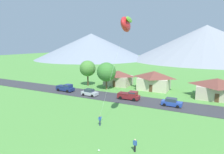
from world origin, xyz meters
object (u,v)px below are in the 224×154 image
at_px(house_left_center, 217,88).
at_px(house_right_center, 154,80).
at_px(house_leftmost, 118,78).
at_px(soccer_ball, 99,150).
at_px(tree_near_left, 88,68).
at_px(pickup_truck_navy_east_side, 66,88).
at_px(parked_car_silver_west_end, 90,93).
at_px(tree_center, 106,72).
at_px(pickup_truck_maroon_west_side, 129,95).
at_px(watcher_person, 135,145).
at_px(parked_car_blue_mid_east, 172,102).
at_px(kite_flyer_with_kite, 126,25).

distance_m(house_left_center, house_right_center, 16.04).
xyz_separation_m(house_leftmost, soccer_ball, (14.01, -36.05, -2.29)).
bearing_deg(tree_near_left, pickup_truck_navy_east_side, -97.95).
bearing_deg(parked_car_silver_west_end, tree_center, 87.36).
bearing_deg(pickup_truck_maroon_west_side, tree_center, 144.79).
relative_size(house_right_center, tree_near_left, 1.14).
bearing_deg(house_left_center, soccer_ball, -112.28).
relative_size(house_right_center, pickup_truck_navy_east_side, 1.71).
bearing_deg(watcher_person, pickup_truck_navy_east_side, 144.08).
bearing_deg(house_left_center, pickup_truck_maroon_west_side, -149.63).
distance_m(house_right_center, parked_car_blue_mid_east, 15.38).
relative_size(tree_near_left, soccer_ball, 33.18).
height_order(house_leftmost, kite_flyer_with_kite, kite_flyer_with_kite).
bearing_deg(house_leftmost, tree_center, -96.11).
relative_size(tree_near_left, tree_center, 1.02).
height_order(house_right_center, pickup_truck_maroon_west_side, house_right_center).
relative_size(parked_car_silver_west_end, parked_car_blue_mid_east, 1.00).
height_order(house_left_center, tree_near_left, tree_near_left).
bearing_deg(tree_center, house_leftmost, 83.89).
bearing_deg(soccer_ball, tree_near_left, 125.66).
xyz_separation_m(house_right_center, tree_center, (-12.42, -5.88, 2.29)).
relative_size(house_leftmost, tree_near_left, 1.05).
xyz_separation_m(house_leftmost, tree_near_left, (-8.33, -4.92, 3.03)).
distance_m(tree_near_left, tree_center, 7.82).
bearing_deg(tree_near_left, parked_car_blue_mid_east, -18.79).
height_order(house_right_center, tree_near_left, tree_near_left).
relative_size(house_leftmost, kite_flyer_with_kite, 0.49).
bearing_deg(parked_car_silver_west_end, house_right_center, 47.95).
distance_m(house_leftmost, watcher_person, 38.61).
xyz_separation_m(house_right_center, parked_car_blue_mid_east, (7.29, -13.40, -1.92)).
xyz_separation_m(house_left_center, kite_flyer_with_kite, (-13.64, -25.02, 13.28)).
xyz_separation_m(house_right_center, kite_flyer_with_kite, (2.27, -27.04, 13.03)).
relative_size(house_left_center, parked_car_silver_west_end, 2.27).
height_order(tree_center, watcher_person, tree_center).
bearing_deg(tree_center, watcher_person, -55.68).
xyz_separation_m(house_left_center, watcher_person, (-9.61, -31.29, -1.66)).
relative_size(house_leftmost, parked_car_silver_west_end, 1.96).
bearing_deg(parked_car_silver_west_end, house_leftmost, 85.81).
relative_size(parked_car_blue_mid_east, pickup_truck_navy_east_side, 0.80).
height_order(parked_car_blue_mid_east, pickup_truck_maroon_west_side, pickup_truck_maroon_west_side).
height_order(house_leftmost, parked_car_silver_west_end, house_leftmost).
distance_m(tree_center, parked_car_silver_west_end, 9.33).
bearing_deg(soccer_ball, house_right_center, 93.74).
height_order(pickup_truck_maroon_west_side, kite_flyer_with_kite, kite_flyer_with_kite).
distance_m(tree_center, kite_flyer_with_kite, 27.91).
relative_size(house_leftmost, tree_center, 1.06).
relative_size(tree_center, parked_car_silver_west_end, 1.84).
bearing_deg(kite_flyer_with_kite, parked_car_blue_mid_east, 69.78).
relative_size(house_left_center, watcher_person, 5.76).
distance_m(kite_flyer_with_kite, soccer_ball, 17.71).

